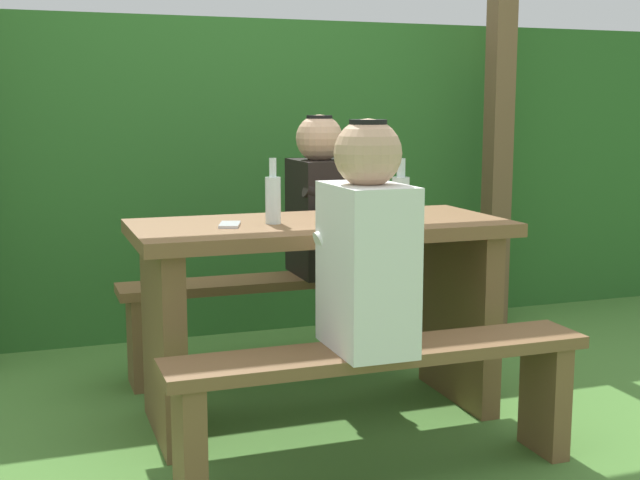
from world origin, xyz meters
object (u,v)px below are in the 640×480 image
at_px(person_white_shirt, 367,245).
at_px(bottle_left, 401,196).
at_px(picnic_table, 320,286).
at_px(bench_far, 277,304).
at_px(bottle_center, 370,191).
at_px(bench_near, 381,384).
at_px(cell_phone, 230,225).
at_px(bottle_right, 273,198).
at_px(drinking_glass, 349,208).
at_px(person_black_coat, 320,202).

height_order(person_white_shirt, bottle_left, person_white_shirt).
bearing_deg(picnic_table, bottle_left, -15.40).
distance_m(bench_far, bottle_center, 0.79).
xyz_separation_m(bench_near, person_white_shirt, (-0.05, 0.00, 0.45)).
distance_m(bottle_center, cell_phone, 0.60).
distance_m(picnic_table, bottle_left, 0.46).
height_order(bottle_right, bottle_center, bottle_center).
distance_m(bench_near, drinking_glass, 0.78).
relative_size(person_white_shirt, drinking_glass, 7.94).
xyz_separation_m(bench_near, bench_far, (0.00, 1.17, 0.00)).
height_order(picnic_table, person_black_coat, person_black_coat).
bearing_deg(bench_far, bottle_right, -107.49).
height_order(bench_near, bench_far, same).
bearing_deg(bench_near, cell_phone, 121.23).
height_order(bottle_left, bottle_center, bottle_center).
height_order(picnic_table, person_white_shirt, person_white_shirt).
relative_size(bench_near, bottle_center, 5.49).
relative_size(bench_far, bottle_right, 5.78).
relative_size(bench_near, drinking_glass, 15.46).
bearing_deg(bench_near, person_black_coat, 80.10).
distance_m(bench_near, person_white_shirt, 0.46).
distance_m(bench_near, bottle_left, 0.80).
bearing_deg(drinking_glass, picnic_table, -177.85).
bearing_deg(bottle_center, bottle_left, -69.11).
distance_m(bench_near, person_black_coat, 1.27).
bearing_deg(drinking_glass, person_white_shirt, -106.10).
bearing_deg(bottle_center, cell_phone, -172.07).
relative_size(picnic_table, person_black_coat, 1.95).
height_order(bench_near, bottle_center, bottle_center).
bearing_deg(bottle_right, bench_near, -72.76).
height_order(bench_far, bottle_left, bottle_left).
bearing_deg(bench_near, person_white_shirt, 176.38).
bearing_deg(person_black_coat, drinking_glass, -98.55).
bearing_deg(person_white_shirt, bottle_left, 55.35).
xyz_separation_m(bench_near, person_black_coat, (0.20, 1.17, 0.45)).
xyz_separation_m(person_white_shirt, cell_phone, (-0.30, 0.57, 0.00)).
distance_m(picnic_table, bench_near, 0.62).
relative_size(bench_near, bottle_left, 5.94).
distance_m(bench_far, person_white_shirt, 1.25).
xyz_separation_m(bench_near, drinking_glass, (0.12, 0.59, 0.50)).
relative_size(drinking_glass, bottle_left, 0.38).
bearing_deg(person_black_coat, cell_phone, -133.11).
distance_m(bench_far, bottle_right, 0.82).
relative_size(picnic_table, bench_far, 1.00).
bearing_deg(bottle_left, bench_near, -120.23).
distance_m(bench_near, bottle_center, 0.89).
bearing_deg(bottle_right, cell_phone, -175.43).
distance_m(person_black_coat, cell_phone, 0.81).
distance_m(bottle_left, bottle_center, 0.16).
xyz_separation_m(bench_far, person_white_shirt, (-0.05, -1.17, 0.45)).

